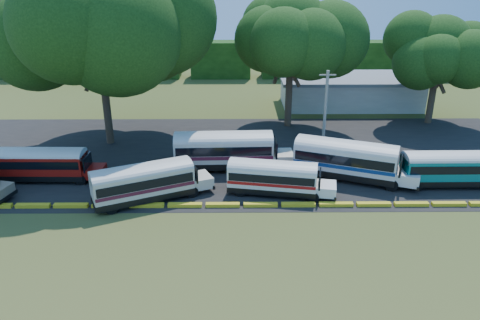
{
  "coord_description": "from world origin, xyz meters",
  "views": [
    {
      "loc": [
        2.59,
        -31.83,
        17.64
      ],
      "look_at": [
        2.91,
        6.0,
        1.93
      ],
      "focal_mm": 35.0,
      "sensor_mm": 36.0,
      "label": 1
    }
  ],
  "objects_px": {
    "bus_red": "(45,162)",
    "bus_white_red": "(275,176)",
    "bus_teal": "(451,167)",
    "tree_west": "(97,22)",
    "bus_cream_west": "(145,180)"
  },
  "relations": [
    {
      "from": "bus_white_red",
      "to": "tree_west",
      "type": "bearing_deg",
      "value": 153.72
    },
    {
      "from": "bus_red",
      "to": "bus_teal",
      "type": "xyz_separation_m",
      "value": [
        35.21,
        -1.38,
        0.05
      ]
    },
    {
      "from": "bus_cream_west",
      "to": "bus_teal",
      "type": "xyz_separation_m",
      "value": [
        25.66,
        2.66,
        -0.03
      ]
    },
    {
      "from": "bus_teal",
      "to": "tree_west",
      "type": "distance_m",
      "value": 35.48
    },
    {
      "from": "bus_white_red",
      "to": "bus_teal",
      "type": "bearing_deg",
      "value": 16.17
    },
    {
      "from": "bus_red",
      "to": "bus_white_red",
      "type": "height_order",
      "value": "bus_red"
    },
    {
      "from": "bus_white_red",
      "to": "bus_cream_west",
      "type": "bearing_deg",
      "value": -163.49
    },
    {
      "from": "bus_white_red",
      "to": "tree_west",
      "type": "xyz_separation_m",
      "value": [
        -16.77,
        12.48,
        10.95
      ]
    },
    {
      "from": "bus_teal",
      "to": "bus_cream_west",
      "type": "bearing_deg",
      "value": -174.56
    },
    {
      "from": "bus_cream_west",
      "to": "bus_white_red",
      "type": "bearing_deg",
      "value": -18.48
    },
    {
      "from": "bus_white_red",
      "to": "bus_teal",
      "type": "relative_size",
      "value": 0.97
    },
    {
      "from": "bus_teal",
      "to": "bus_white_red",
      "type": "bearing_deg",
      "value": -174.69
    },
    {
      "from": "bus_white_red",
      "to": "bus_teal",
      "type": "height_order",
      "value": "bus_teal"
    },
    {
      "from": "bus_red",
      "to": "bus_teal",
      "type": "height_order",
      "value": "bus_teal"
    },
    {
      "from": "bus_red",
      "to": "tree_west",
      "type": "xyz_separation_m",
      "value": [
        3.24,
        9.56,
        10.88
      ]
    }
  ]
}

